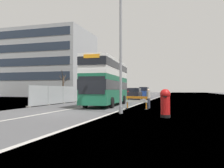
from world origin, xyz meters
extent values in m
cube|color=#4C4C4F|center=(0.00, 0.00, -0.05)|extent=(140.00, 280.00, 0.10)
cube|color=#B2AFA8|center=(3.50, 0.00, 0.00)|extent=(0.24, 196.00, 0.01)
cube|color=silver|center=(-1.00, 0.00, 0.00)|extent=(0.16, 168.00, 0.01)
cube|color=#196042|center=(0.73, 8.67, 1.71)|extent=(3.19, 11.01, 2.72)
cube|color=silver|center=(0.73, 8.67, 3.27)|extent=(3.19, 11.01, 0.40)
cube|color=silver|center=(0.73, 8.67, 4.12)|extent=(3.16, 10.90, 1.31)
cube|color=black|center=(0.73, 8.67, 2.12)|extent=(3.23, 11.12, 0.87)
cube|color=black|center=(0.73, 8.67, 4.12)|extent=(3.21, 11.06, 0.72)
cube|color=black|center=(1.07, 3.23, 2.05)|extent=(2.31, 0.21, 1.49)
cube|color=orange|center=(1.07, 3.23, 4.48)|extent=(1.38, 0.15, 0.32)
cube|color=#196042|center=(0.73, 8.67, 0.53)|extent=(3.23, 11.12, 0.36)
cylinder|color=black|center=(-0.31, 5.23, 0.50)|extent=(0.36, 1.02, 1.00)
cylinder|color=black|center=(2.20, 5.39, 0.50)|extent=(0.36, 1.02, 1.00)
cylinder|color=black|center=(-0.71, 11.58, 0.50)|extent=(0.36, 1.02, 1.00)
cylinder|color=black|center=(1.80, 11.73, 0.50)|extent=(0.36, 1.02, 1.00)
cylinder|color=gray|center=(4.14, 1.02, 4.08)|extent=(0.18, 0.18, 8.16)
cylinder|color=gray|center=(4.14, 1.02, 0.25)|extent=(0.29, 0.29, 0.50)
cylinder|color=black|center=(7.29, -0.55, 0.09)|extent=(0.61, 0.61, 0.18)
cylinder|color=#B71414|center=(7.29, -0.55, 0.79)|extent=(0.56, 0.56, 1.22)
sphere|color=#B71414|center=(7.29, -0.55, 1.40)|extent=(0.63, 0.63, 0.63)
cube|color=black|center=(7.29, -0.84, 1.26)|extent=(0.22, 0.03, 0.07)
cube|color=orange|center=(4.56, 4.92, 1.01)|extent=(1.93, 0.61, 0.20)
cube|color=white|center=(4.56, 4.92, 0.69)|extent=(1.93, 0.61, 0.20)
cube|color=orange|center=(3.70, 5.15, 0.51)|extent=(0.09, 0.09, 1.01)
cube|color=black|center=(3.70, 5.15, 0.04)|extent=(0.25, 0.46, 0.08)
cube|color=orange|center=(5.42, 4.68, 0.51)|extent=(0.09, 0.09, 1.01)
cube|color=black|center=(5.42, 4.68, 0.04)|extent=(0.25, 0.46, 0.08)
cube|color=#A8AAAD|center=(-5.66, 5.82, 1.07)|extent=(0.04, 3.26, 2.05)
cube|color=#A8AAAD|center=(-5.66, 9.22, 1.07)|extent=(0.04, 3.26, 2.05)
cube|color=#A8AAAD|center=(-5.66, 12.62, 1.07)|extent=(0.04, 3.26, 2.05)
cube|color=#A8AAAD|center=(-5.66, 16.02, 1.07)|extent=(0.04, 3.26, 2.05)
cube|color=#A8AAAD|center=(-5.66, 19.42, 1.07)|extent=(0.04, 3.26, 2.05)
cube|color=#A8AAAD|center=(-5.66, 22.82, 1.07)|extent=(0.04, 3.26, 2.05)
cube|color=#A8AAAD|center=(-5.66, 26.22, 1.07)|extent=(0.04, 3.26, 2.05)
cube|color=#A8AAAD|center=(-5.66, 29.62, 1.07)|extent=(0.04, 3.26, 2.05)
cylinder|color=#939699|center=(-5.66, 4.12, 1.07)|extent=(0.06, 0.06, 2.15)
cube|color=gray|center=(-5.66, 4.12, 0.06)|extent=(0.44, 0.20, 0.12)
cylinder|color=#939699|center=(-5.66, 7.52, 1.07)|extent=(0.06, 0.06, 2.15)
cube|color=gray|center=(-5.66, 7.52, 0.06)|extent=(0.44, 0.20, 0.12)
cylinder|color=#939699|center=(-5.66, 10.92, 1.07)|extent=(0.06, 0.06, 2.15)
cube|color=gray|center=(-5.66, 10.92, 0.06)|extent=(0.44, 0.20, 0.12)
cylinder|color=#939699|center=(-5.66, 14.32, 1.07)|extent=(0.06, 0.06, 2.15)
cube|color=gray|center=(-5.66, 14.32, 0.06)|extent=(0.44, 0.20, 0.12)
cylinder|color=#939699|center=(-5.66, 17.72, 1.07)|extent=(0.06, 0.06, 2.15)
cube|color=gray|center=(-5.66, 17.72, 0.06)|extent=(0.44, 0.20, 0.12)
cylinder|color=#939699|center=(-5.66, 21.12, 1.07)|extent=(0.06, 0.06, 2.15)
cube|color=gray|center=(-5.66, 21.12, 0.06)|extent=(0.44, 0.20, 0.12)
cylinder|color=#939699|center=(-5.66, 24.52, 1.07)|extent=(0.06, 0.06, 2.15)
cube|color=gray|center=(-5.66, 24.52, 0.06)|extent=(0.44, 0.20, 0.12)
cylinder|color=#939699|center=(-5.66, 27.92, 1.07)|extent=(0.06, 0.06, 2.15)
cube|color=gray|center=(-5.66, 27.92, 0.06)|extent=(0.44, 0.20, 0.12)
cylinder|color=#939699|center=(-5.66, 31.32, 1.07)|extent=(0.06, 0.06, 2.15)
cube|color=gray|center=(-5.66, 31.32, 0.06)|extent=(0.44, 0.20, 0.12)
cube|color=black|center=(0.78, 24.27, 0.75)|extent=(1.85, 3.87, 1.14)
cube|color=black|center=(0.78, 24.27, 1.65)|extent=(1.70, 2.13, 0.66)
cylinder|color=black|center=(1.70, 25.47, 0.30)|extent=(0.20, 0.60, 0.60)
cylinder|color=black|center=(-0.14, 25.47, 0.30)|extent=(0.20, 0.60, 0.60)
cylinder|color=black|center=(1.70, 23.07, 0.30)|extent=(0.20, 0.60, 0.60)
cylinder|color=black|center=(-0.14, 23.07, 0.30)|extent=(0.20, 0.60, 0.60)
cube|color=navy|center=(1.00, 33.10, 0.81)|extent=(1.70, 4.46, 1.26)
cube|color=black|center=(1.00, 33.10, 1.83)|extent=(1.57, 2.45, 0.79)
cylinder|color=black|center=(1.85, 34.48, 0.30)|extent=(0.20, 0.60, 0.60)
cylinder|color=black|center=(0.15, 34.48, 0.30)|extent=(0.20, 0.60, 0.60)
cylinder|color=black|center=(1.85, 31.71, 0.30)|extent=(0.20, 0.60, 0.60)
cylinder|color=black|center=(0.15, 31.71, 0.30)|extent=(0.20, 0.60, 0.60)
cube|color=maroon|center=(-3.75, 39.82, 0.79)|extent=(1.71, 4.36, 1.23)
cube|color=black|center=(-3.75, 39.82, 1.75)|extent=(1.57, 2.40, 0.68)
cylinder|color=black|center=(-2.90, 41.17, 0.30)|extent=(0.20, 0.60, 0.60)
cylinder|color=black|center=(-4.61, 41.17, 0.30)|extent=(0.20, 0.60, 0.60)
cylinder|color=black|center=(-2.90, 38.47, 0.30)|extent=(0.20, 0.60, 0.60)
cylinder|color=black|center=(-4.61, 38.47, 0.30)|extent=(0.20, 0.60, 0.60)
cylinder|color=#4C3D2D|center=(-14.04, 26.65, 2.20)|extent=(0.29, 0.29, 4.39)
cylinder|color=#4C3D2D|center=(-13.42, 26.52, 3.44)|extent=(1.34, 0.39, 1.11)
cylinder|color=#4C3D2D|center=(-14.01, 27.12, 3.94)|extent=(0.15, 1.01, 1.33)
cylinder|color=#4C3D2D|center=(-14.44, 27.09, 4.64)|extent=(0.93, 1.01, 1.66)
cylinder|color=#4C3D2D|center=(-14.40, 26.53, 3.86)|extent=(0.81, 0.37, 1.22)
cylinder|color=#4C3D2D|center=(-13.88, 26.02, 4.68)|extent=(0.45, 1.37, 1.64)
cylinder|color=#4C3D2D|center=(-12.08, 51.08, 1.54)|extent=(0.33, 0.33, 3.08)
cylinder|color=#4C3D2D|center=(-11.58, 51.07, 2.80)|extent=(1.11, 0.14, 1.54)
cylinder|color=#4C3D2D|center=(-12.12, 51.65, 2.83)|extent=(0.25, 1.26, 1.44)
cylinder|color=#4C3D2D|center=(-12.68, 51.22, 2.64)|extent=(1.31, 0.42, 1.63)
cylinder|color=#4C3D2D|center=(-12.03, 50.41, 3.24)|extent=(0.21, 1.41, 1.23)
cylinder|color=#2D3342|center=(5.41, 6.14, 0.45)|extent=(0.29, 0.29, 0.89)
cylinder|color=#B2A89E|center=(5.41, 6.14, 1.21)|extent=(0.34, 0.34, 0.63)
sphere|color=beige|center=(5.41, 6.14, 1.63)|extent=(0.22, 0.22, 0.22)
cube|color=#9EA0A3|center=(-27.08, 39.48, 8.34)|extent=(25.56, 15.71, 16.68)
cube|color=#232D3D|center=(-27.08, 31.59, 4.84)|extent=(24.02, 0.08, 1.87)
cube|color=#232D3D|center=(-27.08, 31.59, 8.17)|extent=(24.02, 0.08, 1.87)
cube|color=#232D3D|center=(-27.08, 31.59, 11.51)|extent=(24.02, 0.08, 1.87)
cube|color=#232D3D|center=(-27.08, 31.59, 14.84)|extent=(24.02, 0.08, 1.87)
camera|label=1|loc=(8.16, -14.95, 1.66)|focal=37.54mm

